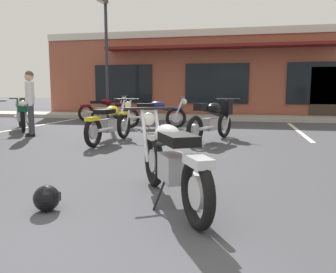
{
  "coord_description": "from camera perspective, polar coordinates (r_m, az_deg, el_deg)",
  "views": [
    {
      "loc": [
        1.24,
        -1.69,
        1.2
      ],
      "look_at": [
        0.2,
        3.04,
        0.55
      ],
      "focal_mm": 37.58,
      "sensor_mm": 36.0,
      "label": 1
    }
  ],
  "objects": [
    {
      "name": "ground_plane",
      "position": [
        6.01,
        0.25,
        -3.87
      ],
      "size": [
        80.0,
        80.0,
        0.0
      ],
      "primitive_type": "plane",
      "color": "#3D3D42"
    },
    {
      "name": "sidewalk_kerb",
      "position": [
        14.46,
        7.48,
        3.1
      ],
      "size": [
        22.0,
        1.8,
        0.14
      ],
      "primitive_type": "cube",
      "color": "#A8A59E",
      "rests_on": "ground_plane"
    },
    {
      "name": "parking_lot_lamp_post",
      "position": [
        14.34,
        -10.16,
        14.94
      ],
      "size": [
        0.24,
        0.76,
        4.66
      ],
      "color": "#2D2D33",
      "rests_on": "ground_plane"
    },
    {
      "name": "motorcycle_black_cruiser",
      "position": [
        11.27,
        -22.7,
        3.64
      ],
      "size": [
        1.5,
        1.78,
        0.98
      ],
      "color": "black",
      "rests_on": "ground_plane"
    },
    {
      "name": "motorcycle_blue_standard",
      "position": [
        13.81,
        -10.38,
        4.46
      ],
      "size": [
        1.53,
        1.76,
        0.98
      ],
      "color": "black",
      "rests_on": "ground_plane"
    },
    {
      "name": "brick_storefront_building",
      "position": [
        18.32,
        8.66,
        9.68
      ],
      "size": [
        15.81,
        6.78,
        3.75
      ],
      "color": "brown",
      "rests_on": "ground_plane"
    },
    {
      "name": "painted_stall_lines",
      "position": [
        10.9,
        5.81,
        1.3
      ],
      "size": [
        11.19,
        4.8,
        0.01
      ],
      "color": "silver",
      "rests_on": "ground_plane"
    },
    {
      "name": "motorcycle_green_cafe_racer",
      "position": [
        8.05,
        -9.37,
        2.29
      ],
      "size": [
        0.69,
        2.11,
        0.98
      ],
      "color": "black",
      "rests_on": "ground_plane"
    },
    {
      "name": "motorcycle_red_sportbike",
      "position": [
        10.88,
        -2.39,
        3.75
      ],
      "size": [
        2.07,
        0.9,
        0.98
      ],
      "color": "black",
      "rests_on": "ground_plane"
    },
    {
      "name": "person_in_shorts_foreground",
      "position": [
        9.72,
        -21.46,
        5.65
      ],
      "size": [
        0.42,
        0.56,
        1.68
      ],
      "color": "black",
      "rests_on": "ground_plane"
    },
    {
      "name": "motorcycle_cream_vintage",
      "position": [
        8.34,
        7.35,
        2.97
      ],
      "size": [
        1.1,
        2.0,
        0.98
      ],
      "color": "black",
      "rests_on": "ground_plane"
    },
    {
      "name": "motorcycle_foreground_classic",
      "position": [
        3.7,
        0.48,
        -3.85
      ],
      "size": [
        1.3,
        1.9,
        0.98
      ],
      "color": "black",
      "rests_on": "ground_plane"
    },
    {
      "name": "helmet_on_pavement",
      "position": [
        3.74,
        -19.08,
        -9.43
      ],
      "size": [
        0.26,
        0.26,
        0.26
      ],
      "color": "black",
      "rests_on": "ground_plane"
    }
  ]
}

